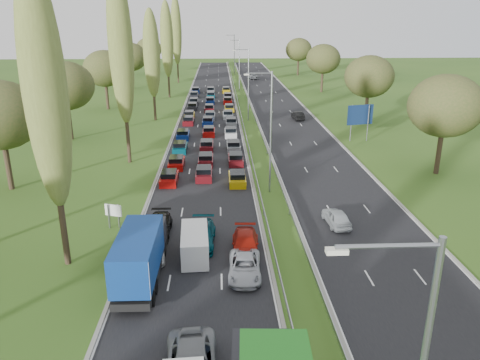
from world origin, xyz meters
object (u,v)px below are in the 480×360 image
object	(u,v)px
near_car_3	(158,226)
blue_lorry	(141,254)
info_sign	(113,213)
direction_sign	(360,116)
white_van_rear	(195,243)
near_car_2	(149,248)

from	to	relation	value
near_car_3	blue_lorry	size ratio (longest dim) A/B	0.55
info_sign	direction_sign	world-z (taller)	direction_sign
white_van_rear	info_sign	distance (m)	8.61
blue_lorry	direction_sign	world-z (taller)	direction_sign
white_van_rear	near_car_2	bearing A→B (deg)	-179.73
blue_lorry	white_van_rear	xyz separation A→B (m)	(3.38, 3.39, -0.93)
near_car_2	white_van_rear	bearing A→B (deg)	-1.22
info_sign	direction_sign	bearing A→B (deg)	44.40
near_car_2	near_car_3	bearing A→B (deg)	81.92
near_car_3	direction_sign	xyz separation A→B (m)	(24.95, 29.65, 2.85)
near_car_3	direction_sign	bearing A→B (deg)	50.02
blue_lorry	direction_sign	bearing A→B (deg)	56.16
near_car_3	direction_sign	world-z (taller)	direction_sign
white_van_rear	blue_lorry	bearing A→B (deg)	-137.74
white_van_rear	direction_sign	distance (m)	39.86
white_van_rear	direction_sign	bearing A→B (deg)	53.83
white_van_rear	direction_sign	xyz separation A→B (m)	(21.83, 33.25, 2.55)
near_car_3	white_van_rear	size ratio (longest dim) A/B	0.98
near_car_2	blue_lorry	bearing A→B (deg)	-94.58
white_van_rear	info_sign	size ratio (longest dim) A/B	2.34
near_car_2	blue_lorry	xyz separation A→B (m)	(-0.01, -3.21, 1.20)
near_car_3	white_van_rear	distance (m)	4.77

